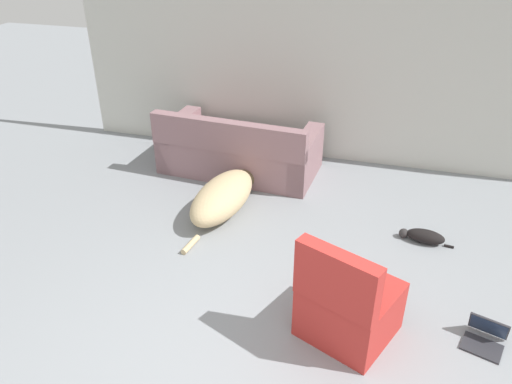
{
  "coord_description": "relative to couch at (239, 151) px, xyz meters",
  "views": [
    {
      "loc": [
        0.64,
        -2.04,
        2.86
      ],
      "look_at": [
        -0.42,
        1.71,
        0.61
      ],
      "focal_mm": 35.0,
      "sensor_mm": 36.0,
      "label": 1
    }
  ],
  "objects": [
    {
      "name": "wall_back",
      "position": [
        1.06,
        0.69,
        0.98
      ],
      "size": [
        6.68,
        0.06,
        2.48
      ],
      "color": "beige",
      "rests_on": "ground_plane"
    },
    {
      "name": "couch",
      "position": [
        0.0,
        0.0,
        0.0
      ],
      "size": [
        1.92,
        1.05,
        0.79
      ],
      "rotation": [
        0.0,
        0.0,
        3.07
      ],
      "color": "gray",
      "rests_on": "ground_plane"
    },
    {
      "name": "dog",
      "position": [
        0.13,
        -0.92,
        -0.08
      ],
      "size": [
        0.62,
        1.59,
        0.38
      ],
      "rotation": [
        0.0,
        0.0,
        1.43
      ],
      "color": "tan",
      "rests_on": "ground_plane"
    },
    {
      "name": "cat",
      "position": [
        2.18,
        -0.96,
        -0.2
      ],
      "size": [
        0.53,
        0.21,
        0.13
      ],
      "rotation": [
        0.0,
        0.0,
        3.01
      ],
      "color": "black",
      "rests_on": "ground_plane"
    },
    {
      "name": "laptop_open",
      "position": [
        2.62,
        -2.17,
        -0.2
      ],
      "size": [
        0.35,
        0.36,
        0.2
      ],
      "rotation": [
        0.0,
        0.0,
        -0.31
      ],
      "color": "#2D2D33",
      "rests_on": "ground_plane"
    },
    {
      "name": "side_chair",
      "position": [
        1.59,
        -2.38,
        0.03
      ],
      "size": [
        0.82,
        0.81,
        0.89
      ],
      "rotation": [
        0.0,
        0.0,
        2.73
      ],
      "color": "#B72D28",
      "rests_on": "ground_plane"
    }
  ]
}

